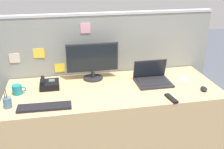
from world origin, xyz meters
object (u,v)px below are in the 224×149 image
Objects in this scene: cell_phone_silver_slab at (184,79)px; tv_remote at (171,98)px; laptop at (152,78)px; keyboard_main at (45,107)px; computer_mouse_right_hand at (204,89)px; pen_cup at (7,102)px; coffee_mug at (17,90)px; desk_phone at (49,84)px; desktop_monitor at (92,60)px.

cell_phone_silver_slab is 0.80× the size of tv_remote.
laptop is 1.09m from keyboard_main.
computer_mouse_right_hand is 0.55× the size of pen_cup.
tv_remote is 1.38m from coffee_mug.
coffee_mug reaches higher than keyboard_main.
desk_phone reaches higher than cell_phone_silver_slab.
computer_mouse_right_hand is (1.42, -0.34, -0.02)m from desk_phone.
tv_remote is at bearing -15.64° from coffee_mug.
desktop_monitor is 0.91m from pen_cup.
computer_mouse_right_hand is at bearing -0.52° from pen_cup.
pen_cup reaches higher than keyboard_main.
laptop is 1.85× the size of pen_cup.
coffee_mug is at bearing -170.61° from computer_mouse_right_hand.
coffee_mug is (-0.28, -0.08, 0.01)m from desk_phone.
desk_phone reaches higher than tv_remote.
laptop is 1.29m from coffee_mug.
cell_phone_silver_slab is (1.35, -0.07, -0.03)m from desk_phone.
coffee_mug reaches higher than cell_phone_silver_slab.
computer_mouse_right_hand reaches higher than keyboard_main.
cell_phone_silver_slab is at bearing 122.86° from computer_mouse_right_hand.
cell_phone_silver_slab is (0.91, -0.21, -0.20)m from desktop_monitor.
desk_phone is at bearing 176.83° from laptop.
keyboard_main is 1.08m from tv_remote.
desk_phone is at bearing -175.31° from computer_mouse_right_hand.
pen_cup is at bearing 168.72° from keyboard_main.
keyboard_main is at bearing -94.57° from desk_phone.
computer_mouse_right_hand is 0.81× the size of coffee_mug.
pen_cup is (-0.33, -0.32, 0.01)m from desk_phone.
keyboard_main is at bearing -131.22° from desktop_monitor.
laptop reaches higher than tv_remote.
desk_phone is at bearing 87.37° from keyboard_main.
desktop_monitor is at bearing -155.00° from cell_phone_silver_slab.
desktop_monitor is 0.87m from tv_remote.
pen_cup is 1.35× the size of cell_phone_silver_slab.
laptop is (0.57, -0.20, -0.16)m from desktop_monitor.
coffee_mug is at bearing -162.69° from desktop_monitor.
pen_cup is (-0.30, 0.07, 0.04)m from keyboard_main.
laptop is 2.73× the size of coffee_mug.
cell_phone_silver_slab is at bearing 0.42° from coffee_mug.
laptop is 0.40m from tv_remote.
tv_remote is at bearing -1.10° from keyboard_main.
pen_cup is at bearing -162.41° from computer_mouse_right_hand.
keyboard_main is 0.40m from coffee_mug.
coffee_mug is (0.05, 0.24, -0.00)m from pen_cup.
desktop_monitor is 0.95m from cell_phone_silver_slab.
desktop_monitor is at bearing 50.73° from keyboard_main.
coffee_mug is at bearing 156.97° from tv_remote.
keyboard_main is 4.38× the size of computer_mouse_right_hand.
desk_phone is at bearing 149.40° from tv_remote.
desk_phone is (-1.01, 0.06, -0.01)m from laptop.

